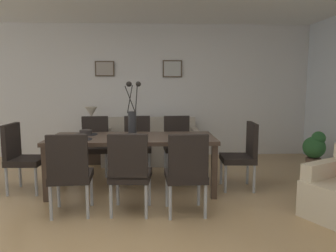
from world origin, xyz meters
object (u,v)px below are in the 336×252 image
Objects in this scene: sofa at (151,146)px; side_table at (92,149)px; dining_chair_near_right at (95,142)px; dining_chair_mid_left at (187,170)px; centerpiece_vase at (132,116)px; bowl_near_left at (79,136)px; framed_picture_center at (172,69)px; dining_chair_near_left at (70,170)px; dining_chair_far_right at (137,142)px; potted_plant at (315,149)px; dining_chair_far_left at (130,170)px; bowl_near_right at (86,132)px; bowl_far_left at (131,136)px; dining_chair_mid_right at (177,142)px; dining_chair_head_east at (243,152)px; table_lamp at (91,114)px; dining_chair_head_west at (21,154)px; framed_picture_left at (105,69)px; dining_table at (133,142)px.

side_table is (-1.07, -0.07, -0.02)m from sofa.
dining_chair_mid_left is (1.30, -1.73, 0.00)m from dining_chair_near_right.
dining_chair_near_right is 1.19m from centerpiece_vase.
centerpiece_vase reaches higher than side_table.
framed_picture_center is (1.32, 2.32, 0.96)m from bowl_near_left.
dining_chair_near_left and dining_chair_far_right have the same top height.
dining_chair_far_left is at bearing -150.57° from potted_plant.
bowl_near_left is 0.40m from bowl_near_right.
bowl_far_left reaches higher than potted_plant.
dining_chair_mid_left is 1.71m from bowl_near_right.
centerpiece_vase is at bearing 52.64° from dining_chair_near_left.
framed_picture_center is at bearing 89.58° from dining_chair_mid_left.
dining_chair_mid_right and dining_chair_head_east have the same top height.
dining_chair_head_west is at bearing -112.74° from table_lamp.
dining_chair_far_left is at bearing -94.96° from sofa.
dining_chair_far_right reaches higher than bowl_far_left.
dining_chair_near_right and dining_chair_head_east have the same top height.
framed_picture_left is (-0.68, 2.95, 1.23)m from dining_chair_far_left.
dining_chair_far_left reaches higher than sofa.
side_table is at bearing 121.21° from dining_chair_mid_left.
dining_chair_far_left is at bearing -70.25° from side_table.
dining_chair_near_right is 0.78m from side_table.
dining_chair_mid_right is 1.51m from bowl_near_right.
bowl_near_right is at bearing -135.30° from dining_chair_far_right.
dining_chair_near_right is 1.33m from dining_chair_mid_right.
potted_plant is (4.44, 0.81, -0.14)m from dining_chair_head_west.
bowl_near_left reaches higher than potted_plant.
dining_chair_far_left is at bearing -151.10° from dining_chair_head_east.
potted_plant is at bearing -0.82° from dining_chair_far_right.
bowl_far_left is (0.66, -0.40, 0.00)m from bowl_near_right.
dining_chair_head_east is 5.41× the size of bowl_near_right.
bowl_far_left reaches higher than dining_table.
sofa is (0.89, 1.84, -0.50)m from bowl_near_left.
dining_chair_far_right is at bearing -117.17° from framed_picture_center.
sofa is (0.89, 1.44, -0.50)m from bowl_near_right.
dining_chair_far_right is 1.80× the size of table_lamp.
table_lamp is at bearing 146.29° from dining_chair_head_east.
dining_table is 3.28× the size of potted_plant.
side_table is at bearing 154.89° from dining_chair_mid_right.
sofa is (0.23, 1.84, -0.50)m from bowl_far_left.
dining_chair_near_right is 1.80× the size of table_lamp.
dining_chair_mid_left is 1.00× the size of dining_chair_head_east.
dining_chair_head_east is 2.84m from side_table.
dining_table is at bearing -164.30° from potted_plant.
dining_chair_far_right is 0.83m from sofa.
framed_picture_left is at bearing 118.53° from dining_chair_far_right.
table_lamp is 0.76× the size of potted_plant.
dining_chair_mid_left is 1.25× the size of centerpiece_vase.
centerpiece_vase is at bearing -98.05° from sofa.
dining_chair_head_west is at bearing -167.78° from bowl_near_right.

